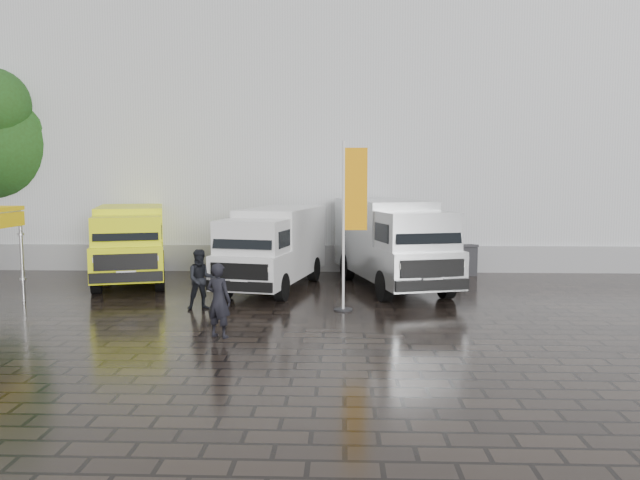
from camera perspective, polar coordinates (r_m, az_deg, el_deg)
The scene contains 11 objects.
ground at distance 16.00m, azimuth 2.17°, elevation -7.23°, with size 120.00×120.00×0.00m, color black.
exhibition_hall at distance 31.74m, azimuth 5.82°, elevation 10.11°, with size 44.00×16.00×12.00m, color silver.
hall_plinth at distance 23.83m, azimuth 6.95°, elevation -1.72°, with size 44.00×0.15×1.00m, color gray.
van_yellow at distance 22.05m, azimuth -16.96°, elevation -0.47°, with size 2.15×5.60×2.58m, color #E5EF0C, non-canonical shape.
van_white at distance 20.08m, azimuth -4.29°, elevation -0.84°, with size 1.98×5.94×2.57m, color silver, non-canonical shape.
van_silver at distance 20.30m, azimuth 6.61°, elevation -0.42°, with size 2.18×6.54×2.83m, color silver, non-canonical shape.
flagpole at distance 16.66m, azimuth 2.79°, elevation 2.03°, with size 0.88×0.50×4.55m.
tree at distance 28.06m, azimuth -27.10°, elevation 8.26°, with size 4.44×4.44×7.97m.
wheelie_bin at distance 23.53m, azimuth 13.20°, elevation -1.76°, with size 0.68×0.68×1.13m, color black.
person_front at distance 14.22m, azimuth -9.25°, elevation -5.46°, with size 0.62×0.41×1.69m, color black.
person_tent at distance 17.29m, azimuth -10.81°, elevation -3.56°, with size 0.80×0.62×1.65m, color black.
Camera 1 is at (-0.05, -15.58, 3.61)m, focal length 35.00 mm.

